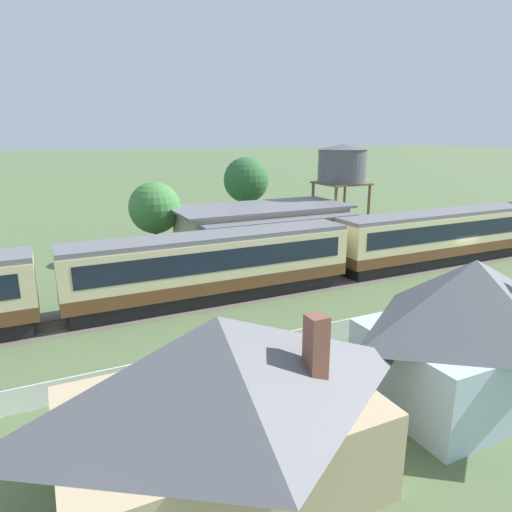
{
  "coord_description": "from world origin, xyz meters",
  "views": [
    {
      "loc": [
        -30.32,
        -25.07,
        10.27
      ],
      "look_at": [
        -16.41,
        3.83,
        1.65
      ],
      "focal_mm": 32.0,
      "sensor_mm": 36.0,
      "label": 1
    }
  ],
  "objects": [
    {
      "name": "picket_fence_front",
      "position": [
        -27.69,
        -7.5,
        0.53
      ],
      "size": [
        34.94,
        0.06,
        1.05
      ],
      "primitive_type": "cube",
      "color": "white",
      "rests_on": "ground_plane"
    },
    {
      "name": "yard_tree_2",
      "position": [
        -11.1,
        17.17,
        5.73
      ],
      "size": [
        4.56,
        4.56,
        8.03
      ],
      "color": "#4C3823",
      "rests_on": "ground_plane"
    },
    {
      "name": "station_building",
      "position": [
        -13.36,
        9.03,
        2.23
      ],
      "size": [
        14.83,
        8.01,
        4.4
      ],
      "color": "#BCB293",
      "rests_on": "ground_plane"
    },
    {
      "name": "water_tower",
      "position": [
        -3.72,
        11.22,
        7.38
      ],
      "size": [
        4.79,
        4.79,
        9.33
      ],
      "color": "brown",
      "rests_on": "ground_plane"
    },
    {
      "name": "railway_track",
      "position": [
        -10.02,
        0.85,
        0.01
      ],
      "size": [
        141.89,
        3.6,
        0.04
      ],
      "color": "#665B51",
      "rests_on": "ground_plane"
    },
    {
      "name": "passenger_train",
      "position": [
        -10.95,
        0.85,
        2.38
      ],
      "size": [
        76.02,
        3.03,
        4.29
      ],
      "color": "brown",
      "rests_on": "ground_plane"
    },
    {
      "name": "yard_tree_0",
      "position": [
        -21.61,
        12.42,
        4.3
      ],
      "size": [
        4.29,
        4.29,
        6.46
      ],
      "color": "brown",
      "rests_on": "ground_plane"
    },
    {
      "name": "cottage_grey_roof_3",
      "position": [
        -15.84,
        -13.95,
        2.98
      ],
      "size": [
        7.84,
        5.73,
        5.73
      ],
      "color": "silver",
      "rests_on": "ground_plane"
    },
    {
      "name": "ground_plane",
      "position": [
        0.0,
        0.0,
        0.0
      ],
      "size": [
        600.0,
        600.0,
        0.0
      ],
      "primitive_type": "plane",
      "color": "#566B42"
    },
    {
      "name": "cottage_grey_roof_2",
      "position": [
        -26.24,
        -14.15,
        2.83
      ],
      "size": [
        9.59,
        6.31,
        5.44
      ],
      "color": "tan",
      "rests_on": "ground_plane"
    }
  ]
}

